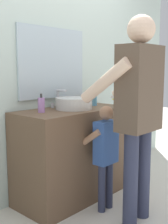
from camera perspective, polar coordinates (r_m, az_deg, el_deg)
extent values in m
plane|color=silver|center=(2.83, 2.36, -17.89)|extent=(14.00, 14.00, 0.00)
cube|color=silver|center=(2.98, -6.83, 10.20)|extent=(4.40, 0.08, 2.70)
cube|color=silver|center=(2.94, -6.14, 9.57)|extent=(0.84, 0.02, 0.69)
cube|color=brown|center=(2.86, -2.25, -8.16)|extent=(1.13, 0.54, 0.88)
cylinder|color=silver|center=(2.74, -2.01, 1.70)|extent=(0.35, 0.35, 0.11)
cylinder|color=#B1B1AD|center=(2.74, -2.01, 1.81)|extent=(0.29, 0.29, 0.09)
cylinder|color=#B7BABF|center=(2.90, -5.20, 2.73)|extent=(0.03, 0.03, 0.18)
cylinder|color=#B7BABF|center=(2.85, -4.40, 4.25)|extent=(0.02, 0.12, 0.02)
cylinder|color=#B7BABF|center=(2.86, -6.21, 1.32)|extent=(0.04, 0.04, 0.05)
cylinder|color=#B7BABF|center=(2.96, -4.19, 1.57)|extent=(0.04, 0.04, 0.05)
cylinder|color=#4C8EB2|center=(3.02, 1.89, 2.17)|extent=(0.07, 0.07, 0.09)
cylinder|color=#E5387F|center=(3.02, 1.60, 3.17)|extent=(0.03, 0.02, 0.17)
cube|color=white|center=(3.01, 1.61, 4.97)|extent=(0.01, 0.02, 0.02)
cylinder|color=#B27FC6|center=(2.56, -8.41, 1.36)|extent=(0.06, 0.06, 0.13)
cylinder|color=#2D2D2D|center=(2.55, -8.44, 3.20)|extent=(0.02, 0.02, 0.04)
cylinder|color=#2D334C|center=(2.64, 3.51, -14.74)|extent=(0.07, 0.07, 0.43)
cylinder|color=#2D334C|center=(2.72, 4.98, -14.05)|extent=(0.07, 0.07, 0.43)
cube|color=#33569E|center=(2.55, 4.36, -5.96)|extent=(0.22, 0.12, 0.38)
sphere|color=#A87A5B|center=(2.50, 4.42, -0.17)|extent=(0.12, 0.12, 0.12)
cylinder|color=#A87A5B|center=(2.51, 0.90, -5.37)|extent=(0.05, 0.26, 0.21)
cylinder|color=#A87A5B|center=(2.69, 4.26, -4.46)|extent=(0.05, 0.26, 0.21)
cylinder|color=#2D334C|center=(2.39, 9.17, -12.97)|extent=(0.12, 0.12, 0.77)
cylinder|color=#2D334C|center=(2.55, 11.59, -11.70)|extent=(0.12, 0.12, 0.77)
cube|color=brown|center=(2.32, 10.89, 4.56)|extent=(0.38, 0.22, 0.67)
sphere|color=beige|center=(2.33, 11.20, 15.72)|extent=(0.22, 0.22, 0.22)
cylinder|color=beige|center=(2.24, 4.24, 6.06)|extent=(0.09, 0.46, 0.36)
cylinder|color=beige|center=(2.59, 10.04, 6.25)|extent=(0.09, 0.46, 0.36)
cylinder|color=yellow|center=(2.70, 6.79, 2.66)|extent=(0.01, 0.14, 0.03)
cube|color=white|center=(2.74, 5.51, 3.02)|extent=(0.01, 0.02, 0.02)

